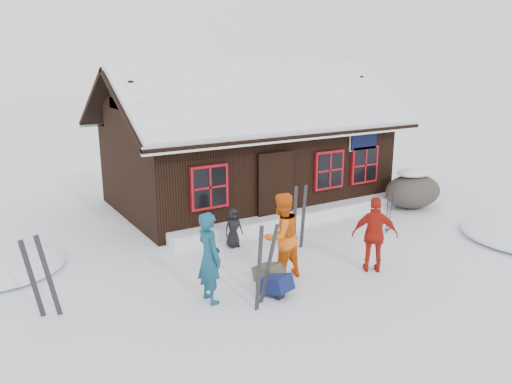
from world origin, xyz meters
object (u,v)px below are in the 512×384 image
at_px(skier_teal, 209,257).
at_px(boulder, 413,190).
at_px(skier_crouched, 233,228).
at_px(backpack_olive, 268,275).
at_px(skier_orange_right, 375,235).
at_px(backpack_blue, 276,288).
at_px(ski_poles, 389,213).
at_px(skier_orange_left, 281,236).
at_px(ski_pair_left, 264,267).

height_order(skier_teal, boulder, skier_teal).
height_order(skier_crouched, backpack_olive, skier_crouched).
distance_m(skier_teal, skier_orange_right, 3.71).
relative_size(skier_crouched, backpack_blue, 1.69).
xyz_separation_m(boulder, ski_poles, (-2.39, -1.30, -0.03)).
bearing_deg(skier_crouched, skier_orange_left, -91.49).
height_order(skier_orange_right, boulder, skier_orange_right).
height_order(skier_crouched, ski_poles, ski_poles).
distance_m(skier_teal, backpack_olive, 1.59).
bearing_deg(ski_poles, backpack_olive, -168.31).
height_order(boulder, backpack_olive, boulder).
relative_size(skier_crouched, backpack_olive, 1.78).
bearing_deg(skier_teal, boulder, -76.07).
distance_m(skier_orange_right, ski_poles, 2.72).
distance_m(backpack_blue, backpack_olive, 0.64).
bearing_deg(ski_poles, skier_orange_left, -167.71).
distance_m(skier_orange_left, ski_poles, 4.18).
xyz_separation_m(skier_orange_left, backpack_blue, (-0.55, -0.63, -0.77)).
bearing_deg(backpack_olive, skier_orange_right, -31.03).
distance_m(ski_pair_left, ski_poles, 5.27).
xyz_separation_m(ski_pair_left, ski_poles, (5.00, 1.68, -0.22)).
relative_size(skier_orange_right, boulder, 0.88).
bearing_deg(backpack_olive, skier_teal, 172.34).
height_order(skier_orange_left, boulder, skier_orange_left).
bearing_deg(backpack_olive, boulder, 4.97).
bearing_deg(backpack_blue, skier_orange_right, -19.41).
bearing_deg(boulder, backpack_blue, -158.12).
xyz_separation_m(skier_crouched, boulder, (6.42, 0.06, 0.07)).
bearing_deg(skier_crouched, ski_poles, -17.53).
relative_size(skier_teal, backpack_olive, 3.24).
xyz_separation_m(skier_teal, boulder, (8.20, 2.34, -0.32)).
xyz_separation_m(skier_teal, ski_pair_left, (0.81, -0.63, -0.13)).
bearing_deg(skier_orange_left, backpack_blue, 41.65).
height_order(skier_teal, backpack_blue, skier_teal).
xyz_separation_m(skier_orange_right, boulder, (4.54, 2.94, -0.27)).
bearing_deg(skier_orange_right, ski_poles, -104.54).
bearing_deg(ski_pair_left, skier_crouched, 56.77).
height_order(ski_pair_left, ski_poles, ski_pair_left).
height_order(ski_poles, backpack_blue, ski_poles).
bearing_deg(skier_orange_right, backpack_blue, 35.20).
distance_m(skier_teal, boulder, 8.53).
relative_size(skier_orange_left, ski_pair_left, 1.17).
bearing_deg(boulder, backpack_olive, -161.96).
xyz_separation_m(boulder, backpack_olive, (-6.79, -2.21, -0.41)).
bearing_deg(boulder, skier_teal, -164.04).
relative_size(skier_orange_left, skier_orange_right, 1.11).
relative_size(skier_orange_left, backpack_blue, 3.23).
height_order(ski_poles, backpack_olive, ski_poles).
xyz_separation_m(skier_orange_right, ski_pair_left, (-2.85, -0.04, -0.08)).
bearing_deg(backpack_olive, backpack_blue, -122.96).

